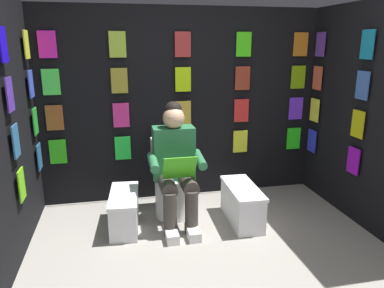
% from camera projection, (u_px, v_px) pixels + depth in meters
% --- Properties ---
extents(display_wall_back, '(3.19, 0.14, 2.11)m').
position_uv_depth(display_wall_back, '(182.00, 105.00, 4.10)').
color(display_wall_back, black).
rests_on(display_wall_back, ground).
extents(display_wall_left, '(0.14, 1.92, 2.11)m').
position_uv_depth(display_wall_left, '(366.00, 116.00, 3.47)').
color(display_wall_left, black).
rests_on(display_wall_left, ground).
extents(display_wall_right, '(0.14, 1.92, 2.11)m').
position_uv_depth(display_wall_right, '(3.00, 132.00, 2.83)').
color(display_wall_right, black).
rests_on(display_wall_right, ground).
extents(toilet, '(0.41, 0.55, 0.77)m').
position_uv_depth(toilet, '(172.00, 183.00, 3.79)').
color(toilet, white).
rests_on(toilet, ground).
extents(person_reading, '(0.52, 0.68, 1.19)m').
position_uv_depth(person_reading, '(176.00, 165.00, 3.50)').
color(person_reading, '#286B42').
rests_on(person_reading, ground).
extents(comic_longbox_near, '(0.32, 0.66, 0.35)m').
position_uv_depth(comic_longbox_near, '(124.00, 211.00, 3.50)').
color(comic_longbox_near, silver).
rests_on(comic_longbox_near, ground).
extents(comic_longbox_far, '(0.30, 0.69, 0.37)m').
position_uv_depth(comic_longbox_far, '(242.00, 204.00, 3.63)').
color(comic_longbox_far, silver).
rests_on(comic_longbox_far, ground).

